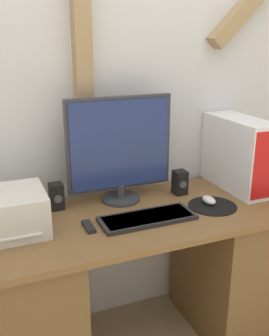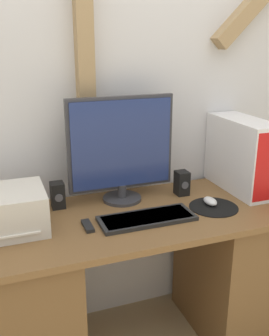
% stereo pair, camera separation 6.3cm
% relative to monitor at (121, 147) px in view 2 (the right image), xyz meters
% --- Properties ---
extents(wall_back, '(6.40, 0.13, 2.70)m').
position_rel_monitor_xyz_m(wall_back, '(0.03, 0.18, 0.30)').
color(wall_back, silver).
rests_on(wall_back, ground_plane).
extents(desk, '(1.56, 0.64, 0.78)m').
position_rel_monitor_xyz_m(desk, '(0.02, -0.19, -0.65)').
color(desk, brown).
rests_on(desk, ground_plane).
extents(monitor, '(0.53, 0.20, 0.53)m').
position_rel_monitor_xyz_m(monitor, '(0.00, 0.00, 0.00)').
color(monitor, '#333338').
rests_on(monitor, desk).
extents(keyboard, '(0.44, 0.17, 0.02)m').
position_rel_monitor_xyz_m(keyboard, '(0.03, -0.26, -0.27)').
color(keyboard, black).
rests_on(keyboard, desk).
extents(mousepad, '(0.24, 0.24, 0.00)m').
position_rel_monitor_xyz_m(mousepad, '(0.39, -0.25, -0.27)').
color(mousepad, black).
rests_on(mousepad, desk).
extents(mouse, '(0.05, 0.09, 0.04)m').
position_rel_monitor_xyz_m(mouse, '(0.39, -0.22, -0.25)').
color(mouse, silver).
rests_on(mouse, mousepad).
extents(computer_tower, '(0.18, 0.46, 0.38)m').
position_rel_monitor_xyz_m(computer_tower, '(0.65, -0.07, -0.08)').
color(computer_tower, white).
rests_on(computer_tower, desk).
extents(printer, '(0.29, 0.30, 0.18)m').
position_rel_monitor_xyz_m(printer, '(-0.54, -0.14, -0.19)').
color(printer, beige).
rests_on(printer, desk).
extents(speaker_left, '(0.06, 0.07, 0.13)m').
position_rel_monitor_xyz_m(speaker_left, '(-0.32, 0.02, -0.21)').
color(speaker_left, black).
rests_on(speaker_left, desk).
extents(speaker_right, '(0.06, 0.07, 0.13)m').
position_rel_monitor_xyz_m(speaker_right, '(0.32, -0.04, -0.21)').
color(speaker_right, black).
rests_on(speaker_right, desk).
extents(remote_control, '(0.04, 0.11, 0.02)m').
position_rel_monitor_xyz_m(remote_control, '(-0.24, -0.24, -0.27)').
color(remote_control, black).
rests_on(remote_control, desk).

